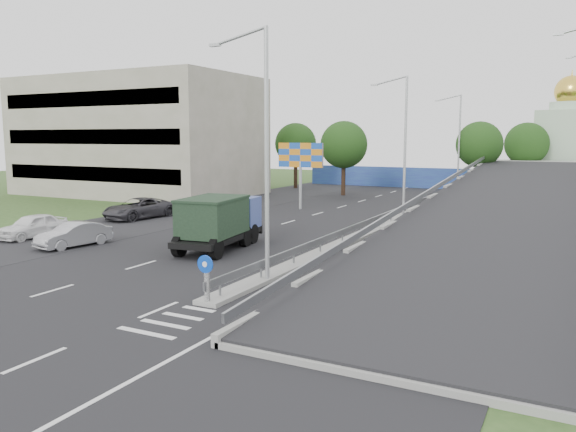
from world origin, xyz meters
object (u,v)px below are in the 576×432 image
Objects in this scene: sign_bollard at (206,278)px; billboard at (301,159)px; lamp_post_mid at (403,139)px; parked_car_c at (138,208)px; parked_car_a at (32,226)px; parked_car_b at (74,235)px; dump_truck at (220,220)px; church at (567,143)px; lamp_post_far at (457,139)px; lamp_post_near at (263,141)px.

billboard is at bearing 109.21° from sign_bollard.
lamp_post_mid is 1.83× the size of parked_car_c.
parked_car_b is at bearing -9.81° from parked_car_a.
parked_car_a is 0.77× the size of parked_car_c.
billboard is at bearing 93.79° from dump_truck.
dump_truck is (-5.44, 8.83, 0.56)m from sign_bollard.
lamp_post_mid is 0.73× the size of church.
church is at bearing 59.30° from billboard.
sign_bollard is at bearing -35.11° from parked_car_c.
lamp_post_mid is 1.49× the size of dump_truck.
parked_car_a is (-27.26, -51.39, -4.59)m from church.
church is 37.23m from billboard.
parked_car_a is (-17.26, 6.44, -0.31)m from sign_bollard.
billboard is 1.00× the size of parked_car_c.
lamp_post_far is 40.69m from parked_car_b.
parked_car_c is at bearing 146.13° from lamp_post_near.
lamp_post_near and lamp_post_far have the same top height.
parked_car_c reaches higher than parked_car_a.
billboard is 17.56m from dump_truck.
lamp_post_mid is 25.10m from parked_car_a.
lamp_post_far is at bearing 90.00° from lamp_post_mid.
parked_car_c is at bearing 90.38° from parked_car_a.
parked_car_c is at bearing 138.07° from sign_bollard.
parked_car_b is (4.37, -0.82, -0.05)m from parked_car_a.
lamp_post_far is at bearing 89.86° from sign_bollard.
parked_car_c is (-4.30, 9.82, 0.09)m from parked_car_b.
lamp_post_near is 2.38× the size of parked_car_a.
parked_car_c is at bearing 123.15° from parked_car_b.
parked_car_c is at bearing -122.68° from church.
parked_car_c is (-17.30, 11.61, -5.05)m from lamp_post_near.
sign_bollard reaches higher than parked_car_b.
billboard is 20.88m from parked_car_b.
sign_bollard is 14.07m from parked_car_b.
parked_car_c is at bearing -154.14° from lamp_post_mid.
dump_truck is at bearing 138.00° from lamp_post_near.
parked_car_c is at bearing 142.60° from dump_truck.
lamp_post_far is 35.69m from dump_truck.
church is (9.89, 14.00, -0.50)m from lamp_post_far.
church reaches higher than parked_car_b.
dump_truck is (-5.55, -15.00, -4.22)m from lamp_post_mid.
sign_bollard is 0.30× the size of parked_car_c.
lamp_post_near is 1.00× the size of lamp_post_far.
billboard reaches higher than parked_car_c.
parked_car_a is at bearing 159.55° from sign_bollard.
dump_truck is 12.09m from parked_car_a.
dump_truck reaches higher than parked_car_c.
lamp_post_mid is at bearing -106.22° from church.
parked_car_b is 0.74× the size of parked_car_c.
sign_bollard is at bearing -19.62° from parked_car_a.
lamp_post_mid is (0.11, 23.83, 4.77)m from sign_bollard.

